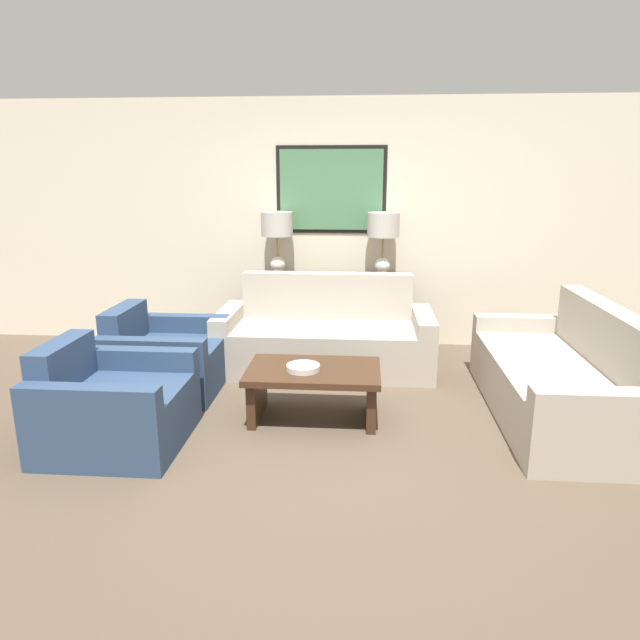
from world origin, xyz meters
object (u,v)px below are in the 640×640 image
at_px(couch_by_side, 560,380).
at_px(decorative_bowl, 303,368).
at_px(table_lamp_right, 383,231).
at_px(coffee_table, 314,383).
at_px(table_lamp_left, 277,230).
at_px(couch_by_back_wall, 325,339).
at_px(armchair_near_back_wall, 165,360).
at_px(console_table, 329,312).
at_px(armchair_near_camera, 113,407).

xyz_separation_m(couch_by_side, decorative_bowl, (-2.01, -0.26, 0.14)).
bearing_deg(couch_by_side, table_lamp_right, 129.06).
height_order(couch_by_side, coffee_table, couch_by_side).
height_order(table_lamp_left, coffee_table, table_lamp_left).
bearing_deg(couch_by_back_wall, coffee_table, -90.28).
relative_size(coffee_table, armchair_near_back_wall, 1.10).
distance_m(console_table, couch_by_side, 2.56).
distance_m(table_lamp_right, couch_by_side, 2.38).
bearing_deg(table_lamp_right, decorative_bowl, -108.28).
relative_size(table_lamp_right, decorative_bowl, 2.58).
bearing_deg(couch_by_back_wall, table_lamp_left, 130.09).
bearing_deg(armchair_near_back_wall, decorative_bowl, -24.06).
distance_m(couch_by_side, armchair_near_camera, 3.39).
distance_m(console_table, table_lamp_left, 1.04).
bearing_deg(couch_by_back_wall, console_table, 90.00).
distance_m(couch_by_back_wall, armchair_near_back_wall, 1.55).
bearing_deg(decorative_bowl, armchair_near_back_wall, 155.94).
bearing_deg(armchair_near_back_wall, armchair_near_camera, -90.00).
bearing_deg(coffee_table, table_lamp_right, 73.33).
distance_m(console_table, coffee_table, 1.90).
bearing_deg(table_lamp_right, console_table, 180.00).
xyz_separation_m(table_lamp_right, coffee_table, (-0.57, -1.89, -0.99)).
height_order(table_lamp_left, couch_by_back_wall, table_lamp_left).
height_order(console_table, couch_by_side, couch_by_side).
bearing_deg(decorative_bowl, couch_by_back_wall, 86.37).
xyz_separation_m(table_lamp_left, armchair_near_camera, (-0.82, -2.42, -1.02)).
height_order(couch_by_back_wall, armchair_near_camera, couch_by_back_wall).
height_order(armchair_near_back_wall, armchair_near_camera, same).
bearing_deg(armchair_near_camera, table_lamp_left, 71.28).
bearing_deg(console_table, couch_by_side, -41.12).
xyz_separation_m(table_lamp_left, coffee_table, (0.55, -1.89, -0.99)).
height_order(couch_by_back_wall, armchair_near_back_wall, couch_by_back_wall).
bearing_deg(couch_by_side, console_table, 138.88).
bearing_deg(coffee_table, couch_by_side, 6.26).
distance_m(table_lamp_right, coffee_table, 2.21).
relative_size(table_lamp_left, couch_by_back_wall, 0.32).
bearing_deg(console_table, table_lamp_right, 0.00).
relative_size(couch_by_side, coffee_table, 2.02).
relative_size(couch_by_back_wall, couch_by_side, 1.00).
height_order(table_lamp_left, armchair_near_camera, table_lamp_left).
height_order(couch_by_side, decorative_bowl, couch_by_side).
xyz_separation_m(table_lamp_left, couch_by_side, (2.49, -1.68, -0.99)).
relative_size(console_table, couch_by_back_wall, 0.79).
height_order(console_table, armchair_near_camera, console_table).
bearing_deg(console_table, armchair_near_back_wall, -135.38).
bearing_deg(armchair_near_camera, decorative_bowl, 20.17).
height_order(couch_by_side, armchair_near_camera, couch_by_side).
bearing_deg(couch_by_back_wall, armchair_near_camera, -128.21).
relative_size(table_lamp_right, couch_by_side, 0.32).
distance_m(couch_by_back_wall, couch_by_side, 2.18).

